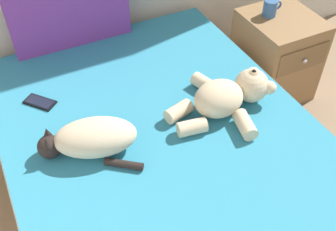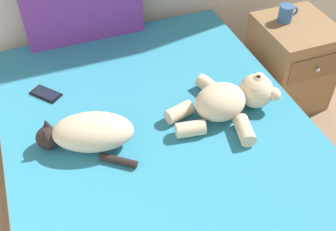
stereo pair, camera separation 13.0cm
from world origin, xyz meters
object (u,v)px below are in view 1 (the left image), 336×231
at_px(bed, 174,184).
at_px(cat, 91,138).
at_px(patterned_cushion, 67,1).
at_px(teddy_bear, 228,96).
at_px(mug, 270,8).
at_px(nightstand, 276,56).
at_px(cell_phone, 40,102).

xyz_separation_m(bed, cat, (-0.31, 0.16, 0.31)).
height_order(bed, patterned_cushion, patterned_cushion).
distance_m(teddy_bear, mug, 0.78).
bearing_deg(patterned_cushion, bed, -82.22).
bearing_deg(patterned_cushion, nightstand, -19.90).
distance_m(cat, teddy_bear, 0.64).
relative_size(cat, nightstand, 0.79).
bearing_deg(cat, patterned_cushion, 78.05).
bearing_deg(cell_phone, teddy_bear, -28.53).
relative_size(teddy_bear, nightstand, 0.98).
height_order(teddy_bear, nightstand, teddy_bear).
height_order(bed, teddy_bear, teddy_bear).
relative_size(patterned_cushion, teddy_bear, 1.23).
height_order(cat, cell_phone, cat).
distance_m(cat, nightstand, 1.39).
distance_m(patterned_cushion, cat, 0.85).
distance_m(cell_phone, nightstand, 1.44).
relative_size(cat, mug, 3.52).
bearing_deg(mug, patterned_cushion, 162.13).
relative_size(bed, teddy_bear, 3.98).
xyz_separation_m(patterned_cushion, teddy_bear, (0.47, -0.84, -0.17)).
bearing_deg(cat, cell_phone, 108.12).
xyz_separation_m(bed, patterned_cushion, (-0.13, 0.97, 0.48)).
bearing_deg(patterned_cushion, cat, -101.95).
distance_m(bed, nightstand, 1.14).
distance_m(patterned_cushion, mug, 1.13).
distance_m(bed, cell_phone, 0.74).
bearing_deg(mug, nightstand, -47.34).
bearing_deg(teddy_bear, cell_phone, 151.47).
bearing_deg(cell_phone, patterned_cushion, 54.55).
relative_size(nightstand, mug, 4.44).
bearing_deg(bed, mug, 33.79).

